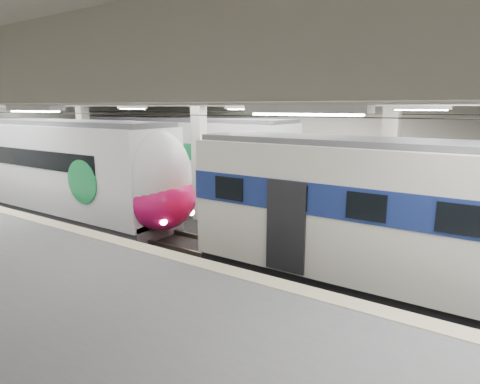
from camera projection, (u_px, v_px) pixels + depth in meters
The scene contains 4 objects.
station_hall at pixel (178, 166), 12.01m from camera, with size 36.00×24.00×5.75m.
modern_emu at pixel (78, 172), 17.66m from camera, with size 13.61×2.81×4.40m.
older_rer at pixel (419, 219), 10.16m from camera, with size 12.47×2.75×4.16m.
far_train at pixel (175, 157), 21.74m from camera, with size 13.92×3.36×4.42m.
Camera 1 is at (8.09, -10.68, 4.98)m, focal length 30.00 mm.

